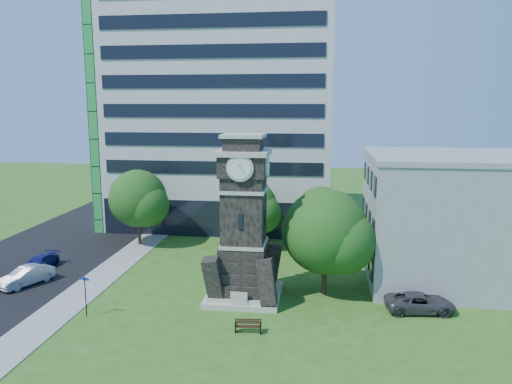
# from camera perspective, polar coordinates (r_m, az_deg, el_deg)

# --- Properties ---
(ground) EXTENTS (160.00, 160.00, 0.00)m
(ground) POSITION_cam_1_polar(r_m,az_deg,el_deg) (37.07, -6.54, -12.76)
(ground) COLOR #305718
(ground) RESTS_ON ground
(sidewalk) EXTENTS (3.00, 70.00, 0.06)m
(sidewalk) POSITION_cam_1_polar(r_m,az_deg,el_deg) (44.50, -17.06, -9.14)
(sidewalk) COLOR gray
(sidewalk) RESTS_ON ground
(street) EXTENTS (14.00, 80.00, 0.02)m
(street) POSITION_cam_1_polar(r_m,az_deg,el_deg) (48.57, -26.32, -8.16)
(street) COLOR black
(street) RESTS_ON ground
(clock_tower) EXTENTS (5.40, 5.40, 12.22)m
(clock_tower) POSITION_cam_1_polar(r_m,az_deg,el_deg) (36.67, -1.39, -4.24)
(clock_tower) COLOR beige
(clock_tower) RESTS_ON ground
(office_tall) EXTENTS (26.20, 15.11, 28.60)m
(office_tall) POSITION_cam_1_polar(r_m,az_deg,el_deg) (60.09, -3.82, 9.96)
(office_tall) COLOR silver
(office_tall) RESTS_ON ground
(office_low) EXTENTS (15.20, 12.20, 10.40)m
(office_low) POSITION_cam_1_polar(r_m,az_deg,el_deg) (43.65, 22.55, -2.79)
(office_low) COLOR #9EA1A4
(office_low) RESTS_ON ground
(car_street_mid) EXTENTS (3.22, 4.65, 1.45)m
(car_street_mid) POSITION_cam_1_polar(r_m,az_deg,el_deg) (44.45, -24.79, -8.72)
(car_street_mid) COLOR #A4A5AC
(car_street_mid) RESTS_ON ground
(car_street_north) EXTENTS (2.10, 4.34, 1.22)m
(car_street_north) POSITION_cam_1_polar(r_m,az_deg,el_deg) (47.84, -23.53, -7.47)
(car_street_north) COLOR navy
(car_street_north) RESTS_ON ground
(car_east_lot) EXTENTS (4.97, 2.64, 1.33)m
(car_east_lot) POSITION_cam_1_polar(r_m,az_deg,el_deg) (37.38, 18.22, -11.92)
(car_east_lot) COLOR #424246
(car_east_lot) RESTS_ON ground
(park_bench) EXTENTS (1.69, 0.45, 0.87)m
(park_bench) POSITION_cam_1_polar(r_m,az_deg,el_deg) (32.76, -0.92, -15.01)
(park_bench) COLOR black
(park_bench) RESTS_ON ground
(street_sign) EXTENTS (0.69, 0.07, 2.86)m
(street_sign) POSITION_cam_1_polar(r_m,az_deg,el_deg) (36.33, -18.93, -10.72)
(street_sign) COLOR black
(street_sign) RESTS_ON ground
(tree_nw) EXTENTS (6.42, 5.84, 7.79)m
(tree_nw) POSITION_cam_1_polar(r_m,az_deg,el_deg) (51.86, -13.25, -0.92)
(tree_nw) COLOR #332114
(tree_nw) RESTS_ON ground
(tree_nc) EXTENTS (5.92, 5.39, 6.83)m
(tree_nc) POSITION_cam_1_polar(r_m,az_deg,el_deg) (49.71, -0.53, -1.95)
(tree_nc) COLOR #332114
(tree_nc) RESTS_ON ground
(tree_ne) EXTENTS (5.16, 4.69, 6.54)m
(tree_ne) POSITION_cam_1_polar(r_m,az_deg,el_deg) (48.35, 7.49, -2.33)
(tree_ne) COLOR #332114
(tree_ne) RESTS_ON ground
(tree_east) EXTENTS (7.06, 6.42, 8.13)m
(tree_east) POSITION_cam_1_polar(r_m,az_deg,el_deg) (37.81, 8.07, -4.77)
(tree_east) COLOR #332114
(tree_east) RESTS_ON ground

